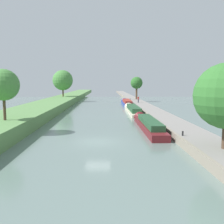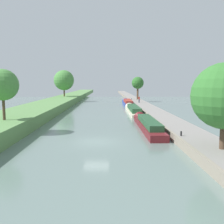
{
  "view_description": "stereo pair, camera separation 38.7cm",
  "coord_description": "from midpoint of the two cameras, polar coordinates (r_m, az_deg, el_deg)",
  "views": [
    {
      "loc": [
        0.76,
        -24.22,
        5.84
      ],
      "look_at": [
        1.86,
        16.84,
        1.0
      ],
      "focal_mm": 39.8,
      "sensor_mm": 36.0,
      "label": 1
    },
    {
      "loc": [
        1.15,
        -24.23,
        5.84
      ],
      "look_at": [
        1.86,
        16.84,
        1.0
      ],
      "focal_mm": 39.8,
      "sensor_mm": 36.0,
      "label": 2
    }
  ],
  "objects": [
    {
      "name": "mooring_bollard_near",
      "position": [
        24.66,
        15.5,
        -4.77
      ],
      "size": [
        0.16,
        0.16,
        0.45
      ],
      "color": "black",
      "rests_on": "right_towpath"
    },
    {
      "name": "narrowboat_maroon",
      "position": [
        32.15,
        7.9,
        -2.73
      ],
      "size": [
        1.88,
        15.62,
        1.95
      ],
      "color": "maroon",
      "rests_on": "ground_plane"
    },
    {
      "name": "mooring_bollard_far",
      "position": [
        73.99,
        4.05,
        2.98
      ],
      "size": [
        0.16,
        0.16,
        0.45
      ],
      "color": "black",
      "rests_on": "right_towpath"
    },
    {
      "name": "tree_rightbank_midnear",
      "position": [
        76.57,
        5.53,
        6.63
      ],
      "size": [
        3.65,
        3.65,
        6.86
      ],
      "color": "brown",
      "rests_on": "right_towpath"
    },
    {
      "name": "right_towpath",
      "position": [
        26.33,
        17.99,
        -5.53
      ],
      "size": [
        3.72,
        260.0,
        0.81
      ],
      "color": "gray",
      "rests_on": "ground_plane"
    },
    {
      "name": "person_walking",
      "position": [
        63.73,
        5.88,
        2.94
      ],
      "size": [
        0.34,
        0.34,
        1.66
      ],
      "color": "#282D42",
      "rests_on": "right_towpath"
    },
    {
      "name": "tree_leftbank_downstream",
      "position": [
        77.92,
        -11.38,
        7.16
      ],
      "size": [
        6.16,
        6.16,
        8.04
      ],
      "color": "brown",
      "rests_on": "left_grassy_bank"
    },
    {
      "name": "narrowboat_blue",
      "position": [
        66.01,
        3.21,
        2.16
      ],
      "size": [
        2.03,
        16.54,
        2.06
      ],
      "color": "#283D93",
      "rests_on": "ground_plane"
    },
    {
      "name": "narrowboat_cream",
      "position": [
        49.11,
        4.55,
        0.56
      ],
      "size": [
        2.03,
        17.1,
        2.11
      ],
      "color": "beige",
      "rests_on": "ground_plane"
    },
    {
      "name": "ground_plane",
      "position": [
        24.94,
        -3.71,
        -6.83
      ],
      "size": [
        160.0,
        160.0,
        0.0
      ],
      "primitive_type": "plane",
      "color": "slate"
    },
    {
      "name": "tree_leftbank_upstream",
      "position": [
        30.22,
        -24.04,
        5.69
      ],
      "size": [
        3.52,
        3.52,
        5.71
      ],
      "color": "#4C3828",
      "rests_on": "left_grassy_bank"
    },
    {
      "name": "stone_quay",
      "position": [
        25.73,
        13.81,
        -5.61
      ],
      "size": [
        0.25,
        260.0,
        0.86
      ],
      "color": "gray",
      "rests_on": "ground_plane"
    }
  ]
}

